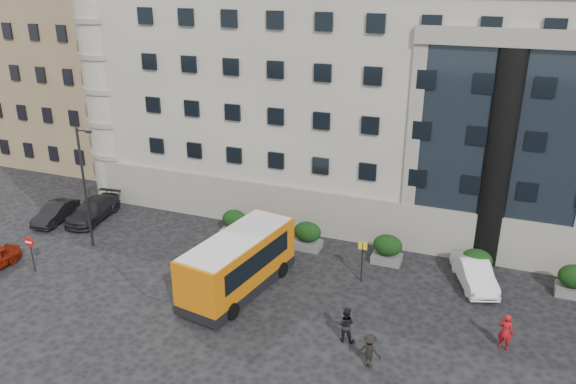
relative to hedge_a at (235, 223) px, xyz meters
name	(u,v)px	position (x,y,z in m)	size (l,w,h in m)	color
ground	(238,307)	(4.00, -7.80, -0.93)	(120.00, 120.00, 0.00)	black
civic_building	(427,78)	(10.00, 14.20, 8.07)	(44.00, 24.00, 18.00)	gray
entrance_column	(498,161)	(16.00, 2.50, 5.57)	(1.80, 1.80, 13.00)	black
apartment_near	(96,49)	(-20.00, 12.20, 9.07)	(14.00, 14.00, 20.00)	#81674B
apartment_far	(172,21)	(-23.00, 30.20, 10.07)	(13.00, 13.00, 22.00)	brown
hedge_a	(235,223)	(0.00, 0.00, 0.00)	(1.80, 1.26, 1.84)	#5B5B58
hedge_b	(307,235)	(5.20, 0.00, 0.00)	(1.80, 1.26, 1.84)	#5B5B58
hedge_c	(387,249)	(10.40, 0.00, 0.00)	(1.80, 1.26, 1.84)	#5B5B58
hedge_d	(476,264)	(15.60, 0.00, 0.00)	(1.80, 1.26, 1.84)	#5B5B58
hedge_e	(575,280)	(20.80, 0.00, 0.00)	(1.80, 1.26, 1.84)	#5B5B58
street_lamp	(85,184)	(-7.94, -4.80, 3.44)	(1.16, 0.18, 8.00)	#262628
bus_stop_sign	(362,255)	(9.50, -2.80, 0.80)	(0.50, 0.08, 2.52)	#262628
no_entry_sign	(30,247)	(-9.00, -8.84, 0.72)	(0.64, 0.16, 2.32)	#262628
minibus	(238,261)	(3.31, -6.21, 0.88)	(3.93, 8.20, 3.28)	#C86509
red_truck	(195,163)	(-8.10, 8.68, 0.56)	(3.60, 5.82, 2.92)	maroon
parked_car_b	(56,213)	(-13.00, -2.58, -0.25)	(1.43, 4.10, 1.35)	black
parked_car_c	(93,210)	(-10.75, -1.31, -0.20)	(2.06, 5.06, 1.47)	black
parked_car_d	(163,169)	(-11.01, 8.20, -0.23)	(2.33, 5.06, 1.41)	black
white_taxi	(474,273)	(15.58, -0.80, -0.17)	(1.60, 4.60, 1.52)	white
pedestrian_a	(505,331)	(17.38, -6.37, 0.01)	(0.68, 0.45, 1.88)	#A81014
pedestrian_b	(346,325)	(10.18, -8.55, -0.01)	(0.89, 0.69, 1.83)	black
pedestrian_c	(370,351)	(11.70, -9.99, -0.09)	(1.08, 0.62, 1.68)	black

